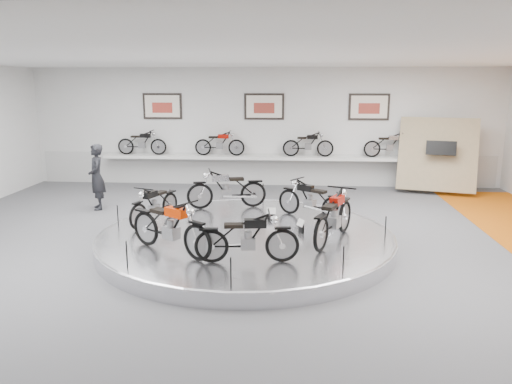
# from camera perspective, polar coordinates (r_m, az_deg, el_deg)

# --- Properties ---
(floor) EXTENTS (16.00, 16.00, 0.00)m
(floor) POSITION_cam_1_polar(r_m,az_deg,el_deg) (10.72, -1.29, -6.67)
(floor) COLOR #505052
(floor) RESTS_ON ground
(ceiling) EXTENTS (16.00, 16.00, 0.00)m
(ceiling) POSITION_cam_1_polar(r_m,az_deg,el_deg) (10.14, -1.41, 15.21)
(ceiling) COLOR white
(ceiling) RESTS_ON wall_back
(wall_back) EXTENTS (16.00, 0.00, 16.00)m
(wall_back) POSITION_cam_1_polar(r_m,az_deg,el_deg) (17.17, 0.94, 7.41)
(wall_back) COLOR silver
(wall_back) RESTS_ON floor
(wall_front) EXTENTS (16.00, 0.00, 16.00)m
(wall_front) POSITION_cam_1_polar(r_m,az_deg,el_deg) (3.57, -12.62, -12.96)
(wall_front) COLOR silver
(wall_front) RESTS_ON floor
(dado_band) EXTENTS (15.68, 0.04, 1.10)m
(dado_band) POSITION_cam_1_polar(r_m,az_deg,el_deg) (17.34, 0.92, 2.63)
(dado_band) COLOR #BCBCBA
(dado_band) RESTS_ON floor
(display_platform) EXTENTS (6.40, 6.40, 0.30)m
(display_platform) POSITION_cam_1_polar(r_m,az_deg,el_deg) (10.95, -1.15, -5.42)
(display_platform) COLOR silver
(display_platform) RESTS_ON floor
(platform_rim) EXTENTS (6.40, 6.40, 0.10)m
(platform_rim) POSITION_cam_1_polar(r_m,az_deg,el_deg) (10.92, -1.15, -4.82)
(platform_rim) COLOR #B2B2BA
(platform_rim) RESTS_ON display_platform
(shelf) EXTENTS (11.00, 0.55, 0.10)m
(shelf) POSITION_cam_1_polar(r_m,az_deg,el_deg) (16.99, 0.87, 3.96)
(shelf) COLOR silver
(shelf) RESTS_ON wall_back
(poster_left) EXTENTS (1.35, 0.06, 0.88)m
(poster_left) POSITION_cam_1_polar(r_m,az_deg,el_deg) (17.64, -10.65, 9.61)
(poster_left) COLOR #F1E4D0
(poster_left) RESTS_ON wall_back
(poster_center) EXTENTS (1.35, 0.06, 0.88)m
(poster_center) POSITION_cam_1_polar(r_m,az_deg,el_deg) (17.09, 0.94, 9.74)
(poster_center) COLOR #F1E4D0
(poster_center) RESTS_ON wall_back
(poster_right) EXTENTS (1.35, 0.06, 0.88)m
(poster_right) POSITION_cam_1_polar(r_m,az_deg,el_deg) (17.24, 12.80, 9.46)
(poster_right) COLOR #F1E4D0
(poster_right) RESTS_ON wall_back
(display_panel) EXTENTS (2.56, 1.52, 2.30)m
(display_panel) POSITION_cam_1_polar(r_m,az_deg,el_deg) (16.97, 20.02, 4.05)
(display_panel) COLOR tan
(display_panel) RESTS_ON floor
(shelf_bike_a) EXTENTS (1.22, 0.43, 0.73)m
(shelf_bike_a) POSITION_cam_1_polar(r_m,az_deg,el_deg) (17.69, -12.90, 5.34)
(shelf_bike_a) COLOR black
(shelf_bike_a) RESTS_ON shelf
(shelf_bike_b) EXTENTS (1.22, 0.43, 0.73)m
(shelf_bike_b) POSITION_cam_1_polar(r_m,az_deg,el_deg) (17.09, -4.18, 5.38)
(shelf_bike_b) COLOR #8E0D05
(shelf_bike_b) RESTS_ON shelf
(shelf_bike_c) EXTENTS (1.22, 0.43, 0.73)m
(shelf_bike_c) POSITION_cam_1_polar(r_m,az_deg,el_deg) (16.92, 5.97, 5.28)
(shelf_bike_c) COLOR black
(shelf_bike_c) RESTS_ON shelf
(shelf_bike_d) EXTENTS (1.22, 0.43, 0.73)m
(shelf_bike_d) POSITION_cam_1_polar(r_m,az_deg,el_deg) (17.21, 15.03, 5.04)
(shelf_bike_d) COLOR #ACABB0
(shelf_bike_d) RESTS_ON shelf
(bike_a) EXTENTS (1.62, 1.40, 0.94)m
(bike_a) POSITION_cam_1_polar(r_m,az_deg,el_deg) (12.00, 6.25, -0.83)
(bike_a) COLOR black
(bike_a) RESTS_ON display_platform
(bike_b) EXTENTS (1.84, 1.00, 1.03)m
(bike_b) POSITION_cam_1_polar(r_m,az_deg,el_deg) (12.92, -3.37, 0.38)
(bike_b) COLOR #ACABB0
(bike_b) RESTS_ON display_platform
(bike_c) EXTENTS (1.05, 1.62, 0.90)m
(bike_c) POSITION_cam_1_polar(r_m,az_deg,el_deg) (11.79, -11.53, -1.34)
(bike_c) COLOR black
(bike_c) RESTS_ON display_platform
(bike_d) EXTENTS (1.86, 1.53, 1.06)m
(bike_d) POSITION_cam_1_polar(r_m,az_deg,el_deg) (9.65, -9.77, -3.87)
(bike_d) COLOR red
(bike_d) RESTS_ON display_platform
(bike_e) EXTENTS (1.67, 0.74, 0.95)m
(bike_e) POSITION_cam_1_polar(r_m,az_deg,el_deg) (9.02, -1.04, -5.22)
(bike_e) COLOR black
(bike_e) RESTS_ON display_platform
(bike_f) EXTENTS (1.32, 1.93, 1.07)m
(bike_f) POSITION_cam_1_polar(r_m,az_deg,el_deg) (10.30, 8.88, -2.75)
(bike_f) COLOR #8E0D05
(bike_f) RESTS_ON display_platform
(visitor) EXTENTS (0.69, 0.80, 1.84)m
(visitor) POSITION_cam_1_polar(r_m,az_deg,el_deg) (14.61, -17.75, 1.65)
(visitor) COLOR black
(visitor) RESTS_ON floor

